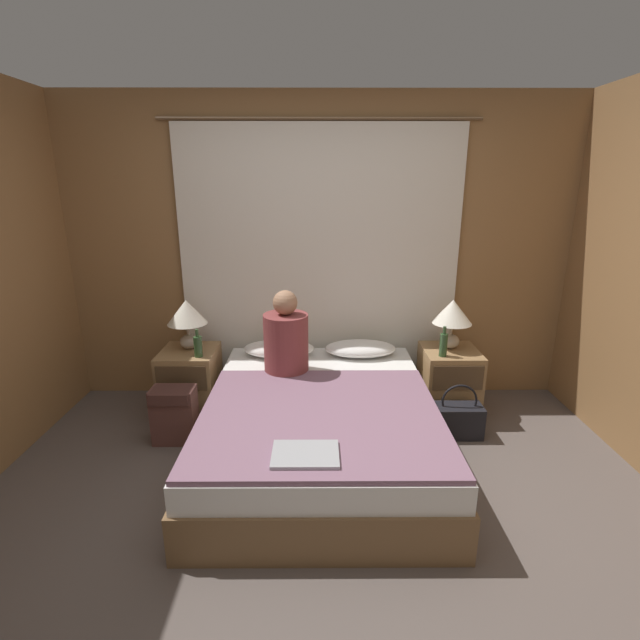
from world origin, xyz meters
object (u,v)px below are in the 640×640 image
(pillow_right, at_px, (360,348))
(person_left_in_bed, at_px, (286,340))
(bed, at_px, (320,428))
(backpack_on_floor, at_px, (174,412))
(beer_bottle_on_left_stand, at_px, (198,346))
(nightstand_left, at_px, (191,382))
(lamp_right, at_px, (452,315))
(pillow_left, at_px, (279,349))
(lamp_left, at_px, (187,315))
(beer_bottle_on_right_stand, at_px, (443,344))
(handbag_on_floor, at_px, (458,419))
(laptop_on_bed, at_px, (305,454))
(nightstand_right, at_px, (448,381))

(pillow_right, height_order, person_left_in_bed, person_left_in_bed)
(bed, bearing_deg, backpack_on_floor, 168.83)
(pillow_right, bearing_deg, beer_bottle_on_left_stand, -168.75)
(nightstand_left, bearing_deg, pillow_right, 5.08)
(lamp_right, relative_size, pillow_left, 0.69)
(lamp_left, height_order, beer_bottle_on_left_stand, lamp_left)
(nightstand_left, height_order, lamp_left, lamp_left)
(pillow_right, relative_size, beer_bottle_on_right_stand, 2.42)
(beer_bottle_on_right_stand, bearing_deg, backpack_on_floor, -171.12)
(backpack_on_floor, bearing_deg, bed, -11.17)
(beer_bottle_on_left_stand, height_order, beer_bottle_on_right_stand, beer_bottle_on_right_stand)
(handbag_on_floor, bearing_deg, lamp_right, 87.00)
(pillow_left, bearing_deg, person_left_in_bed, -76.42)
(person_left_in_bed, distance_m, handbag_on_floor, 1.40)
(person_left_in_bed, bearing_deg, pillow_left, 103.58)
(beer_bottle_on_right_stand, distance_m, backpack_on_floor, 2.06)
(beer_bottle_on_left_stand, xyz_separation_m, handbag_on_floor, (1.95, -0.25, -0.49))
(pillow_left, bearing_deg, pillow_right, 0.00)
(laptop_on_bed, bearing_deg, nightstand_right, 50.69)
(bed, distance_m, person_left_in_bed, 0.69)
(beer_bottle_on_left_stand, relative_size, beer_bottle_on_right_stand, 0.92)
(bed, height_order, beer_bottle_on_left_stand, beer_bottle_on_left_stand)
(lamp_right, bearing_deg, pillow_left, 177.11)
(pillow_right, bearing_deg, backpack_on_floor, -157.91)
(nightstand_right, xyz_separation_m, beer_bottle_on_left_stand, (-1.97, -0.13, 0.35))
(handbag_on_floor, bearing_deg, beer_bottle_on_right_stand, 107.86)
(lamp_left, distance_m, handbag_on_floor, 2.22)
(person_left_in_bed, xyz_separation_m, laptop_on_bed, (0.17, -1.14, -0.22))
(pillow_left, bearing_deg, backpack_on_floor, -141.88)
(nightstand_left, distance_m, laptop_on_bed, 1.69)
(lamp_left, distance_m, beer_bottle_on_right_stand, 2.00)
(pillow_left, xyz_separation_m, pillow_right, (0.67, 0.00, 0.00))
(backpack_on_floor, relative_size, handbag_on_floor, 1.00)
(nightstand_right, height_order, laptop_on_bed, nightstand_right)
(person_left_in_bed, height_order, handbag_on_floor, person_left_in_bed)
(lamp_left, bearing_deg, pillow_left, 5.59)
(person_left_in_bed, distance_m, backpack_on_floor, 0.95)
(beer_bottle_on_right_stand, bearing_deg, pillow_right, 157.57)
(handbag_on_floor, bearing_deg, pillow_left, 159.79)
(beer_bottle_on_left_stand, distance_m, laptop_on_bed, 1.51)
(person_left_in_bed, bearing_deg, backpack_on_floor, -165.25)
(nightstand_right, bearing_deg, person_left_in_bed, -169.99)
(nightstand_left, distance_m, lamp_right, 2.16)
(pillow_left, bearing_deg, bed, -66.52)
(backpack_on_floor, bearing_deg, pillow_right, 22.09)
(bed, relative_size, nightstand_left, 3.59)
(pillow_right, height_order, beer_bottle_on_left_stand, beer_bottle_on_left_stand)
(nightstand_right, height_order, backpack_on_floor, nightstand_right)
(pillow_right, bearing_deg, bed, -113.48)
(person_left_in_bed, bearing_deg, pillow_right, 31.02)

